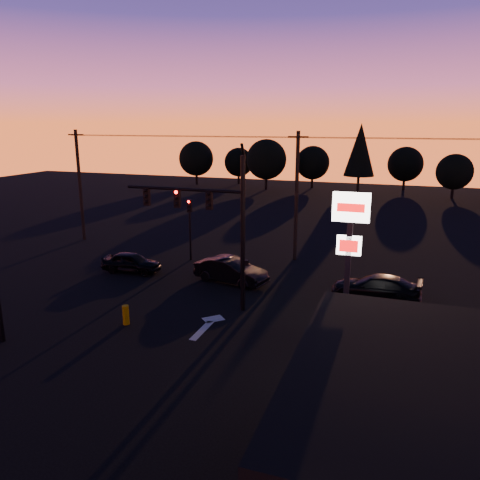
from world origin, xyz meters
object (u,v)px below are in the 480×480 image
at_px(car_mid, 231,270).
at_px(traffic_signal_mast, 213,215).
at_px(pylon_sign, 349,238).
at_px(bollard, 126,315).
at_px(car_left, 131,262).
at_px(suv_parked, 418,383).
at_px(car_right, 376,287).
at_px(secondary_signal, 190,221).

bearing_deg(car_mid, traffic_signal_mast, -159.86).
xyz_separation_m(pylon_sign, bollard, (-10.28, -1.05, -4.44)).
bearing_deg(bollard, car_left, 120.14).
bearing_deg(car_left, suv_parked, -122.30).
height_order(car_mid, suv_parked, car_mid).
bearing_deg(traffic_signal_mast, suv_parked, -29.52).
height_order(car_mid, car_right, car_mid).
height_order(bollard, car_right, car_right).
bearing_deg(pylon_sign, bollard, -174.16).
height_order(traffic_signal_mast, pylon_sign, traffic_signal_mast).
bearing_deg(secondary_signal, car_right, -15.77).
bearing_deg(car_mid, car_right, -77.64).
height_order(traffic_signal_mast, car_left, traffic_signal_mast).
relative_size(car_left, suv_parked, 0.82).
xyz_separation_m(car_left, car_right, (15.42, 0.15, 0.04)).
bearing_deg(traffic_signal_mast, bollard, -131.85).
bearing_deg(suv_parked, car_mid, 149.27).
height_order(pylon_sign, car_right, pylon_sign).
xyz_separation_m(traffic_signal_mast, suv_parked, (10.07, -5.70, -4.28)).
bearing_deg(car_left, bollard, -153.89).
bearing_deg(suv_parked, traffic_signal_mast, 162.01).
height_order(secondary_signal, bollard, secondary_signal).
distance_m(traffic_signal_mast, suv_parked, 12.34).
bearing_deg(car_left, traffic_signal_mast, -120.57).
height_order(pylon_sign, suv_parked, pylon_sign).
bearing_deg(pylon_sign, car_mid, 139.91).
bearing_deg(traffic_signal_mast, secondary_signal, 123.19).
bearing_deg(bollard, car_right, 33.35).
height_order(car_left, car_right, car_right).
relative_size(bollard, car_right, 0.20).
relative_size(secondary_signal, car_mid, 0.95).
height_order(car_left, car_mid, car_mid).
distance_m(traffic_signal_mast, bollard, 6.52).
xyz_separation_m(bollard, suv_parked, (13.25, -2.16, 0.18)).
bearing_deg(secondary_signal, car_left, -122.98).
bearing_deg(suv_parked, car_right, 113.53).
height_order(car_left, suv_parked, car_left).
relative_size(car_mid, suv_parked, 0.97).
distance_m(secondary_signal, car_left, 5.05).
bearing_deg(car_left, car_right, -93.45).
relative_size(pylon_sign, car_mid, 1.48).
relative_size(bollard, car_left, 0.25).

